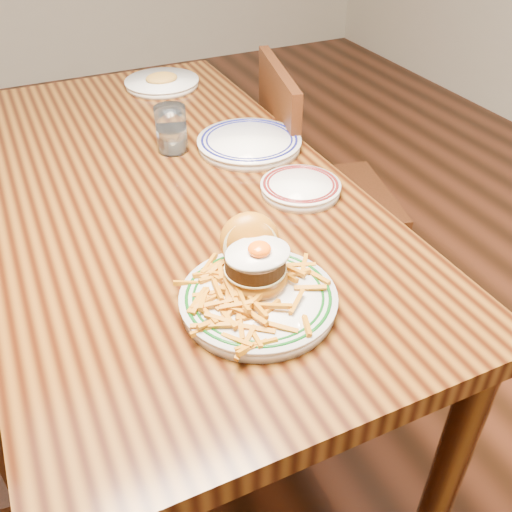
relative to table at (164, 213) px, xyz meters
name	(u,v)px	position (x,y,z in m)	size (l,w,h in m)	color
floor	(184,386)	(0.00, 0.00, -0.66)	(6.00, 6.00, 0.00)	black
table	(164,213)	(0.00, 0.00, 0.00)	(0.85, 1.60, 0.75)	black
chair_right	(311,189)	(0.56, 0.21, -0.18)	(0.50, 0.50, 0.89)	#401C0D
main_plate	(257,285)	(0.03, -0.49, 0.13)	(0.28, 0.30, 0.14)	white
side_plate	(300,187)	(0.28, -0.19, 0.10)	(0.19, 0.20, 0.03)	white
rear_plate	(249,142)	(0.27, 0.07, 0.11)	(0.28, 0.28, 0.03)	white
water_glass	(172,132)	(0.08, 0.15, 0.14)	(0.08, 0.08, 0.12)	white
far_plate	(162,82)	(0.20, 0.61, 0.10)	(0.24, 0.24, 0.04)	white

